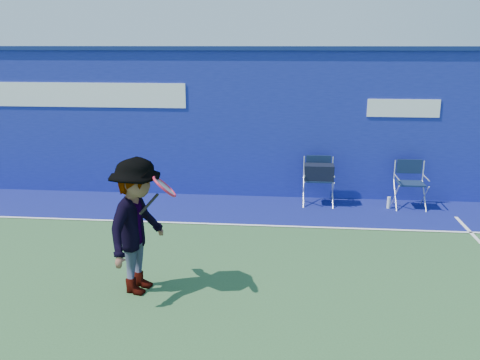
# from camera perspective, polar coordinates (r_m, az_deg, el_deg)

# --- Properties ---
(ground) EXTENTS (80.00, 80.00, 0.00)m
(ground) POSITION_cam_1_polar(r_m,az_deg,el_deg) (6.28, -7.96, -14.99)
(ground) COLOR #2D542D
(ground) RESTS_ON ground
(stadium_wall) EXTENTS (24.00, 0.50, 3.08)m
(stadium_wall) POSITION_cam_1_polar(r_m,az_deg,el_deg) (10.68, -1.88, 6.56)
(stadium_wall) COLOR navy
(stadium_wall) RESTS_ON ground
(out_of_bounds_strip) EXTENTS (24.00, 1.80, 0.01)m
(out_of_bounds_strip) POSITION_cam_1_polar(r_m,az_deg,el_deg) (9.97, -2.59, -3.21)
(out_of_bounds_strip) COLOR navy
(out_of_bounds_strip) RESTS_ON ground
(court_lines) EXTENTS (24.00, 12.00, 0.01)m
(court_lines) POSITION_cam_1_polar(r_m,az_deg,el_deg) (6.79, -6.78, -12.40)
(court_lines) COLOR white
(court_lines) RESTS_ON out_of_bounds_strip
(directors_chair_left) EXTENTS (0.57, 0.51, 0.96)m
(directors_chair_left) POSITION_cam_1_polar(r_m,az_deg,el_deg) (10.22, 8.79, -0.61)
(directors_chair_left) COLOR silver
(directors_chair_left) RESTS_ON ground
(directors_chair_right) EXTENTS (0.55, 0.50, 0.93)m
(directors_chair_right) POSITION_cam_1_polar(r_m,az_deg,el_deg) (10.47, 18.52, -1.47)
(directors_chair_right) COLOR silver
(directors_chair_right) RESTS_ON ground
(water_bottle) EXTENTS (0.07, 0.07, 0.24)m
(water_bottle) POSITION_cam_1_polar(r_m,az_deg,el_deg) (10.35, 16.35, -2.47)
(water_bottle) COLOR silver
(water_bottle) RESTS_ON ground
(tennis_player) EXTENTS (1.04, 1.26, 1.78)m
(tennis_player) POSITION_cam_1_polar(r_m,az_deg,el_deg) (6.60, -11.42, -5.09)
(tennis_player) COLOR #EA4738
(tennis_player) RESTS_ON ground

